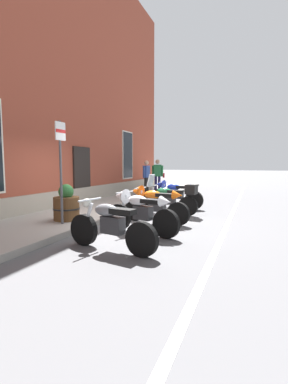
% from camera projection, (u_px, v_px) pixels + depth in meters
% --- Properties ---
extents(ground_plane, '(140.00, 140.00, 0.00)m').
position_uv_depth(ground_plane, '(114.00, 219.00, 8.29)').
color(ground_plane, '#4C4C4F').
extents(sidewalk, '(27.59, 2.56, 0.14)m').
position_uv_depth(sidewalk, '(77.00, 214.00, 8.75)').
color(sidewalk, gray).
rests_on(sidewalk, ground_plane).
extents(lane_stripe, '(27.59, 0.12, 0.01)m').
position_uv_depth(lane_stripe, '(226.00, 228.00, 7.13)').
color(lane_stripe, silver).
rests_on(lane_stripe, ground_plane).
extents(motorcycle_grey_naked, '(0.65, 2.00, 0.96)m').
position_uv_depth(motorcycle_grey_naked, '(110.00, 226.00, 5.26)').
color(motorcycle_grey_naked, black).
rests_on(motorcycle_grey_naked, ground_plane).
extents(motorcycle_white_sport, '(0.75, 1.98, 1.03)m').
position_uv_depth(motorcycle_white_sport, '(139.00, 210.00, 6.55)').
color(motorcycle_white_sport, black).
rests_on(motorcycle_white_sport, ground_plane).
extents(motorcycle_orange_sport, '(0.64, 1.98, 1.03)m').
position_uv_depth(motorcycle_orange_sport, '(153.00, 203.00, 7.76)').
color(motorcycle_orange_sport, black).
rests_on(motorcycle_orange_sport, ground_plane).
extents(motorcycle_green_touring, '(0.65, 2.05, 1.29)m').
position_uv_depth(motorcycle_green_touring, '(170.00, 198.00, 9.03)').
color(motorcycle_green_touring, black).
rests_on(motorcycle_green_touring, ground_plane).
extents(motorcycle_blue_sport, '(0.65, 2.08, 1.03)m').
position_uv_depth(motorcycle_blue_sport, '(174.00, 193.00, 10.42)').
color(motorcycle_blue_sport, black).
rests_on(motorcycle_blue_sport, ground_plane).
extents(pedestrian_blue_top, '(0.66, 0.24, 1.67)m').
position_uv_depth(pedestrian_blue_top, '(146.00, 175.00, 13.85)').
color(pedestrian_blue_top, black).
rests_on(pedestrian_blue_top, sidewalk).
extents(pedestrian_striped_shirt, '(0.29, 0.65, 1.72)m').
position_uv_depth(pedestrian_striped_shirt, '(158.00, 174.00, 14.49)').
color(pedestrian_striped_shirt, '#1E1E4C').
rests_on(pedestrian_striped_shirt, sidewalk).
extents(parking_sign, '(0.36, 0.07, 2.53)m').
position_uv_depth(parking_sign, '(61.00, 158.00, 6.85)').
color(parking_sign, '#4C4C51').
rests_on(parking_sign, sidewalk).
extents(barrel_planter, '(0.70, 0.70, 0.96)m').
position_uv_depth(barrel_planter, '(66.00, 206.00, 7.44)').
color(barrel_planter, brown).
rests_on(barrel_planter, sidewalk).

